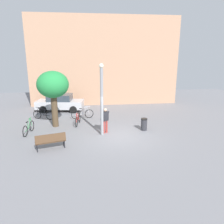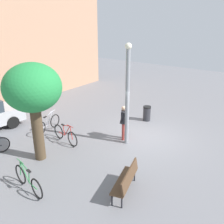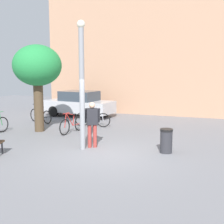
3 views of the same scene
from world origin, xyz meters
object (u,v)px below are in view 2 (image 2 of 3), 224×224
Objects in this scene: person_by_lamppost at (124,120)px; bicycle_silver at (48,124)px; park_bench at (127,179)px; bicycle_red at (66,135)px; bicycle_green at (28,180)px; lamppost at (127,93)px; trash_bin at (147,113)px; plaza_tree at (33,90)px.

bicycle_silver is at bearing 113.21° from person_by_lamppost.
bicycle_red is at bearing 72.77° from park_bench.
lamppost is at bearing -9.58° from bicycle_green.
bicycle_green is (-4.98, 0.47, -0.58)m from person_by_lamppost.
bicycle_green reaches higher than trash_bin.
bicycle_red is (1.60, 0.18, -2.55)m from plaza_tree.
bicycle_silver is at bearing 108.42° from lamppost.
bicycle_green is at bearing 170.42° from lamppost.
person_by_lamppost is 2.00× the size of trash_bin.
person_by_lamppost reaches higher than bicycle_silver.
bicycle_silver is at bearing 78.73° from bicycle_red.
lamppost is 3.47m from bicycle_red.
person_by_lamppost is 1.00× the size of park_bench.
plaza_tree reaches higher than bicycle_green.
lamppost is 2.70× the size of person_by_lamppost.
bicycle_red is (-1.62, 2.30, -2.03)m from lamppost.
park_bench is 2.00× the size of trash_bin.
person_by_lamppost is 2.73m from trash_bin.
plaza_tree is at bearing 94.11° from park_bench.
bicycle_red is 2.15× the size of trash_bin.
person_by_lamppost reaches higher than trash_bin.
bicycle_silver is at bearing 41.90° from bicycle_green.
bicycle_red is 4.85m from trash_bin.
bicycle_red is at bearing 6.52° from plaza_tree.
person_by_lamppost is 2.77m from bicycle_red.
plaza_tree reaches higher than park_bench.
bicycle_green is at bearing -139.33° from plaza_tree.
person_by_lamppost is 0.93× the size of bicycle_red.
trash_bin is (5.83, 2.46, -0.12)m from park_bench.
bicycle_green is (-1.53, -1.32, -2.55)m from plaza_tree.
lamppost is 2.51× the size of bicycle_red.
park_bench is at bearing -146.72° from lamppost.
person_by_lamppost is 0.93× the size of bicycle_green.
bicycle_silver is at bearing 74.37° from park_bench.
bicycle_silver is at bearing 141.35° from trash_bin.
trash_bin is at bearing -1.96° from bicycle_green.
bicycle_red is at bearing 25.58° from bicycle_green.
bicycle_green is 3.47m from bicycle_red.
bicycle_red is at bearing 133.13° from person_by_lamppost.
trash_bin is at bearing -14.47° from plaza_tree.
person_by_lamppost is at bearing -66.79° from bicycle_silver.
bicycle_green is at bearing 123.80° from park_bench.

